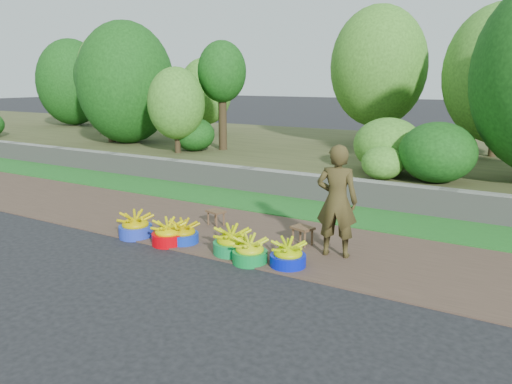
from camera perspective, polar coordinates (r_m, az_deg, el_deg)
The scene contains 15 objects.
ground_plane at distance 7.21m, azimuth -3.45°, elevation -8.06°, with size 120.00×120.00×0.00m, color black.
dirt_shoulder at distance 8.21m, azimuth 1.54°, elevation -5.34°, with size 80.00×2.50×0.02m, color #4B382C.
grass_verge at distance 9.92m, azimuth 7.29°, elevation -2.16°, with size 80.00×1.50×0.04m, color #1F6820.
retaining_wall at distance 10.62m, azimuth 9.20°, elevation 0.20°, with size 80.00×0.35×0.55m, color gray.
earth_bank at distance 15.21m, azimuth 16.23°, elevation 3.56°, with size 80.00×10.00×0.50m, color #444825.
vegetation at distance 14.12m, azimuth 19.49°, elevation 12.12°, with size 34.55×8.48×4.58m.
basin_a at distance 8.50m, azimuth -13.61°, elevation -3.84°, with size 0.55×0.55×0.41m.
basin_b at distance 8.03m, azimuth -10.01°, elevation -4.73°, with size 0.52×0.52×0.39m.
basin_c at distance 8.03m, azimuth -8.32°, elevation -4.74°, with size 0.49×0.49×0.36m.
basin_d at distance 7.47m, azimuth -2.81°, elevation -5.81°, with size 0.55×0.55×0.41m.
basin_e at distance 7.14m, azimuth -0.71°, elevation -6.83°, with size 0.50×0.50×0.38m.
basin_f at distance 7.00m, azimuth 3.68°, elevation -7.26°, with size 0.50×0.50×0.38m.
stool_left at distance 8.87m, azimuth -4.61°, elevation -2.46°, with size 0.36×0.31×0.27m.
stool_right at distance 7.86m, azimuth 5.35°, elevation -4.39°, with size 0.38×0.33×0.29m.
vendor_woman at distance 7.29m, azimuth 9.22°, elevation -1.02°, with size 0.60×0.40×1.65m, color black.
Camera 1 is at (3.86, -5.52, 2.57)m, focal length 35.00 mm.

